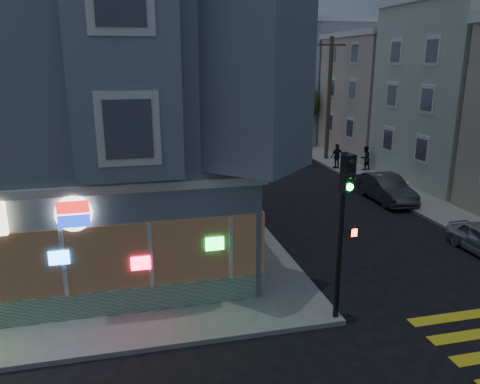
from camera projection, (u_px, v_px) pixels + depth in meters
name	position (u px, v px, depth m)	size (l,w,h in m)	color
sidewalk_ne	(457.00, 155.00, 37.76)	(24.00, 42.00, 0.15)	gray
corner_building	(43.00, 103.00, 18.41)	(14.60, 14.60, 11.40)	slate
row_house_c	(410.00, 97.00, 37.60)	(12.00, 8.60, 9.00)	beige
row_house_d	(358.00, 82.00, 45.82)	(12.00, 8.60, 10.50)	gray
utility_pole	(329.00, 97.00, 34.93)	(2.20, 0.30, 9.00)	#4C3826
street_tree_near	(302.00, 102.00, 40.83)	(3.00, 3.00, 5.30)	#4C3826
street_tree_far	(275.00, 96.00, 48.31)	(3.00, 3.00, 5.30)	#4C3826
pedestrian_a	(365.00, 158.00, 32.21)	(0.81, 0.63, 1.66)	black
pedestrian_b	(337.00, 156.00, 32.63)	(1.01, 0.42, 1.73)	#232129
parked_car_b	(386.00, 188.00, 25.50)	(1.54, 4.43, 1.46)	#3A3D3F
parked_car_c	(287.00, 151.00, 36.05)	(2.05, 5.03, 1.46)	#4F121D
parked_car_d	(262.00, 142.00, 40.85)	(2.09, 4.54, 1.26)	#A2A7AC
traffic_signal	(345.00, 210.00, 12.79)	(0.61, 0.55, 4.92)	black
fire_hydrant	(407.00, 189.00, 25.93)	(0.49, 0.28, 0.84)	white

